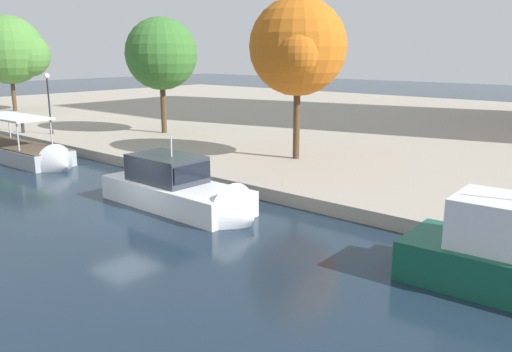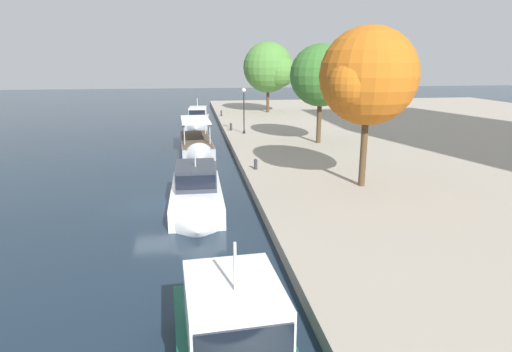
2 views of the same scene
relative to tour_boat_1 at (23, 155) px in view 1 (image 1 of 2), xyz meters
The scene contains 10 objects.
ground_plane 15.34m from the tour_boat_1, 10.37° to the right, with size 220.00×220.00×0.00m, color #192838.
dock_promenade 34.22m from the tour_boat_1, 63.84° to the left, with size 120.00×55.00×0.64m, color #A39989.
tour_boat_1 is the anchor object (origin of this frame).
motor_yacht_2 16.30m from the tour_boat_1, ahead, with size 8.83×2.91×4.28m.
mooring_bollard_0 9.04m from the tour_boat_1, 154.01° to the left, with size 0.28×0.28×0.85m.
mooring_bollard_2 10.75m from the tour_boat_1, 22.38° to the left, with size 0.27×0.27×0.79m.
lamp_post 8.39m from the tour_boat_1, 138.16° to the left, with size 0.43×0.43×4.81m.
tree_0 13.13m from the tour_boat_1, 86.69° to the left, with size 5.67×5.67×9.11m.
tree_1 28.18m from the tour_boat_1, 155.08° to the left, with size 7.46×7.43×10.30m.
tree_2 19.46m from the tour_boat_1, 33.64° to the left, with size 5.79×5.79×9.62m.
Camera 1 is at (18.98, -12.92, 7.08)m, focal length 36.93 mm.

